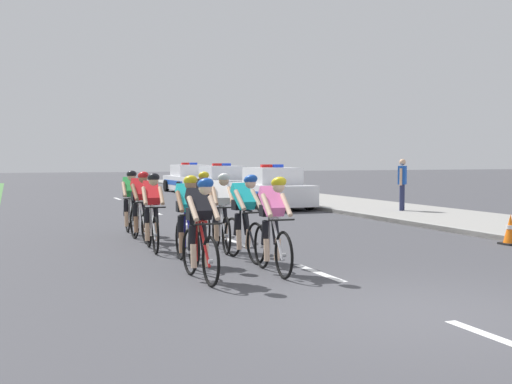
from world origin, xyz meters
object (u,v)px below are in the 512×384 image
object	(u,v)px
cyclist_second	(273,224)
cyclist_third	(187,218)
police_car_nearest	(271,189)
cyclist_ninth	(130,202)
cyclist_sixth	(221,211)
traffic_cone_mid	(510,230)
cyclist_lead	(200,228)
cyclist_eighth	(201,205)
spectator_closest	(402,181)
police_car_third	(189,180)
cyclist_fifth	(152,211)
cyclist_fourth	(244,216)
cyclist_seventh	(140,205)
police_car_second	(221,183)

from	to	relation	value
cyclist_second	cyclist_third	size ratio (longest dim) A/B	1.00
police_car_nearest	cyclist_ninth	bearing A→B (deg)	-134.19
cyclist_third	police_car_nearest	size ratio (longest dim) A/B	0.39
cyclist_ninth	cyclist_sixth	bearing A→B (deg)	-70.40
police_car_nearest	traffic_cone_mid	bearing A→B (deg)	-85.75
cyclist_lead	cyclist_second	xyz separation A→B (m)	(1.23, 0.17, 0.00)
cyclist_eighth	spectator_closest	xyz separation A→B (m)	(7.99, 4.17, 0.30)
police_car_nearest	police_car_third	distance (m)	11.43
cyclist_second	cyclist_eighth	world-z (taller)	same
cyclist_second	cyclist_ninth	size ratio (longest dim) A/B	1.00
cyclist_fifth	spectator_closest	bearing A→B (deg)	29.41
cyclist_second	police_car_third	xyz separation A→B (m)	(5.13, 23.83, -0.11)
cyclist_fifth	police_car_third	bearing A→B (deg)	72.89
cyclist_fourth	cyclist_eighth	distance (m)	2.84
cyclist_lead	cyclist_ninth	world-z (taller)	same
cyclist_third	cyclist_ninth	size ratio (longest dim) A/B	1.00
police_car_nearest	cyclist_fourth	bearing A→B (deg)	-114.80
cyclist_third	cyclist_seventh	distance (m)	3.30
cyclist_eighth	cyclist_ninth	xyz separation A→B (m)	(-1.24, 1.72, 0.00)
cyclist_second	cyclist_ninth	bearing A→B (deg)	101.18
police_car_second	traffic_cone_mid	size ratio (longest dim) A/B	6.91
cyclist_seventh	police_car_second	world-z (taller)	police_car_second
cyclist_fourth	police_car_third	distance (m)	23.04
police_car_nearest	spectator_closest	world-z (taller)	spectator_closest
cyclist_lead	cyclist_eighth	size ratio (longest dim) A/B	1.00
cyclist_fourth	police_car_second	size ratio (longest dim) A/B	0.39
cyclist_fifth	spectator_closest	distance (m)	10.68
police_car_second	spectator_closest	bearing A→B (deg)	-73.58
police_car_second	spectator_closest	size ratio (longest dim) A/B	2.64
cyclist_seventh	cyclist_ninth	size ratio (longest dim) A/B	1.00
cyclist_eighth	police_car_nearest	distance (m)	9.63
cyclist_third	cyclist_sixth	distance (m)	1.64
cyclist_second	traffic_cone_mid	size ratio (longest dim) A/B	2.69
cyclist_second	cyclist_fourth	world-z (taller)	same
cyclist_seventh	cyclist_second	bearing A→B (deg)	-75.65
cyclist_lead	cyclist_eighth	bearing A→B (deg)	73.45
cyclist_third	cyclist_seventh	bearing A→B (deg)	92.82
cyclist_fifth	police_car_third	xyz separation A→B (m)	(6.37, 20.70, -0.11)
cyclist_second	cyclist_third	xyz separation A→B (m)	(-1.02, 1.34, 0.00)
cyclist_second	cyclist_fourth	xyz separation A→B (m)	(0.03, 1.36, 0.00)
cyclist_second	cyclist_ninth	world-z (taller)	same
cyclist_fifth	police_car_third	world-z (taller)	police_car_third
cyclist_lead	cyclist_fourth	distance (m)	1.98
cyclist_third	cyclist_eighth	bearing A→B (deg)	69.17
cyclist_eighth	police_car_third	world-z (taller)	police_car_third
cyclist_fourth	cyclist_ninth	xyz separation A→B (m)	(-1.20, 4.56, 0.00)
cyclist_second	cyclist_fifth	distance (m)	3.37
police_car_nearest	cyclist_eighth	bearing A→B (deg)	-121.67
cyclist_seventh	cyclist_sixth	bearing A→B (deg)	-59.41
cyclist_seventh	police_car_third	size ratio (longest dim) A/B	0.39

